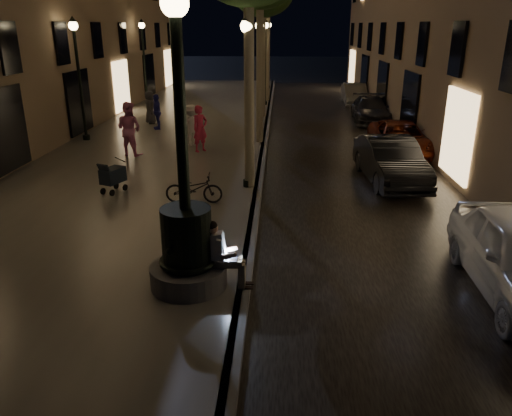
# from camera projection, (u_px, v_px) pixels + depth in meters

# --- Properties ---
(ground) EXTENTS (120.00, 120.00, 0.00)m
(ground) POSITION_uv_depth(u_px,v_px,m) (265.00, 141.00, 21.38)
(ground) COLOR black
(ground) RESTS_ON ground
(cobble_lane) EXTENTS (6.00, 45.00, 0.02)m
(cobble_lane) POSITION_uv_depth(u_px,v_px,m) (336.00, 141.00, 21.24)
(cobble_lane) COLOR black
(cobble_lane) RESTS_ON ground
(promenade) EXTENTS (8.00, 45.00, 0.20)m
(promenade) POSITION_uv_depth(u_px,v_px,m) (173.00, 138.00, 21.53)
(promenade) COLOR #646058
(promenade) RESTS_ON ground
(curb_strip) EXTENTS (0.25, 45.00, 0.20)m
(curb_strip) POSITION_uv_depth(u_px,v_px,m) (265.00, 139.00, 21.34)
(curb_strip) COLOR #59595B
(curb_strip) RESTS_ON ground
(fountain_lamppost) EXTENTS (1.40, 1.40, 5.21)m
(fountain_lamppost) POSITION_uv_depth(u_px,v_px,m) (187.00, 234.00, 8.82)
(fountain_lamppost) COLOR #59595B
(fountain_lamppost) RESTS_ON promenade
(seated_man_laptop) EXTENTS (0.90, 0.30, 1.27)m
(seated_man_laptop) POSITION_uv_depth(u_px,v_px,m) (221.00, 252.00, 8.91)
(seated_man_laptop) COLOR gray
(seated_man_laptop) RESTS_ON promenade
(lamp_curb_a) EXTENTS (0.36, 0.36, 4.81)m
(lamp_curb_a) POSITION_uv_depth(u_px,v_px,m) (247.00, 81.00, 13.71)
(lamp_curb_a) COLOR black
(lamp_curb_a) RESTS_ON promenade
(lamp_curb_b) EXTENTS (0.36, 0.36, 4.81)m
(lamp_curb_b) POSITION_uv_depth(u_px,v_px,m) (259.00, 61.00, 21.21)
(lamp_curb_b) COLOR black
(lamp_curb_b) RESTS_ON promenade
(lamp_curb_c) EXTENTS (0.36, 0.36, 4.81)m
(lamp_curb_c) POSITION_uv_depth(u_px,v_px,m) (265.00, 51.00, 28.71)
(lamp_curb_c) COLOR black
(lamp_curb_c) RESTS_ON promenade
(lamp_curb_d) EXTENTS (0.36, 0.36, 4.81)m
(lamp_curb_d) POSITION_uv_depth(u_px,v_px,m) (269.00, 46.00, 36.20)
(lamp_curb_d) COLOR black
(lamp_curb_d) RESTS_ON promenade
(lamp_left_b) EXTENTS (0.36, 0.36, 4.81)m
(lamp_left_b) POSITION_uv_depth(u_px,v_px,m) (78.00, 64.00, 19.66)
(lamp_left_b) COLOR black
(lamp_left_b) RESTS_ON promenade
(lamp_left_c) EXTENTS (0.36, 0.36, 4.81)m
(lamp_left_c) POSITION_uv_depth(u_px,v_px,m) (144.00, 51.00, 29.03)
(lamp_left_c) COLOR black
(lamp_left_c) RESTS_ON promenade
(stroller) EXTENTS (0.65, 0.98, 1.00)m
(stroller) POSITION_uv_depth(u_px,v_px,m) (113.00, 176.00, 14.03)
(stroller) COLOR black
(stroller) RESTS_ON promenade
(car_second) EXTENTS (1.80, 4.33, 1.39)m
(car_second) POSITION_uv_depth(u_px,v_px,m) (390.00, 161.00, 15.56)
(car_second) COLOR black
(car_second) RESTS_ON ground
(car_third) EXTENTS (2.23, 4.48, 1.22)m
(car_third) POSITION_uv_depth(u_px,v_px,m) (400.00, 138.00, 19.06)
(car_third) COLOR maroon
(car_third) RESTS_ON ground
(car_rear) EXTENTS (1.97, 4.37, 1.24)m
(car_rear) POSITION_uv_depth(u_px,v_px,m) (370.00, 110.00, 25.35)
(car_rear) COLOR #303035
(car_rear) RESTS_ON ground
(car_fifth) EXTENTS (1.42, 3.89, 1.27)m
(car_fifth) POSITION_uv_depth(u_px,v_px,m) (354.00, 94.00, 30.99)
(car_fifth) COLOR gray
(car_fifth) RESTS_ON ground
(pedestrian_red) EXTENTS (0.73, 0.73, 1.71)m
(pedestrian_red) POSITION_uv_depth(u_px,v_px,m) (200.00, 129.00, 18.52)
(pedestrian_red) COLOR #C52749
(pedestrian_red) RESTS_ON promenade
(pedestrian_pink) EXTENTS (1.13, 1.00, 1.94)m
(pedestrian_pink) POSITION_uv_depth(u_px,v_px,m) (129.00, 129.00, 17.92)
(pedestrian_pink) COLOR pink
(pedestrian_pink) RESTS_ON promenade
(pedestrian_white) EXTENTS (1.18, 0.98, 1.59)m
(pedestrian_white) POSITION_uv_depth(u_px,v_px,m) (191.00, 125.00, 19.49)
(pedestrian_white) COLOR silver
(pedestrian_white) RESTS_ON promenade
(pedestrian_blue) EXTENTS (0.69, 1.00, 1.57)m
(pedestrian_blue) POSITION_uv_depth(u_px,v_px,m) (157.00, 112.00, 22.52)
(pedestrian_blue) COLOR navy
(pedestrian_blue) RESTS_ON promenade
(pedestrian_dark) EXTENTS (0.64, 0.85, 1.56)m
(pedestrian_dark) POSITION_uv_depth(u_px,v_px,m) (150.00, 107.00, 23.80)
(pedestrian_dark) COLOR #37363B
(pedestrian_dark) RESTS_ON promenade
(bicycle) EXTENTS (1.53, 0.57, 0.80)m
(bicycle) POSITION_uv_depth(u_px,v_px,m) (194.00, 189.00, 13.26)
(bicycle) COLOR black
(bicycle) RESTS_ON promenade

